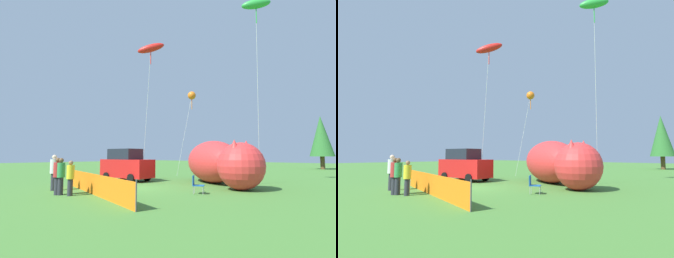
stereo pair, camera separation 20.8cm
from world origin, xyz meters
The scene contains 13 objects.
ground_plane centered at (0.00, 0.00, 0.00)m, with size 120.00×120.00×0.00m, color #477F33.
parked_car centered at (-3.63, 2.53, 1.12)m, with size 4.27×2.22×2.33m.
folding_chair centered at (4.15, 0.91, 0.50)m, with size 0.73×0.73×0.88m.
inflatable_cat centered at (2.40, 5.36, 1.31)m, with size 8.16×6.48×2.84m.
safety_fence centered at (0.98, -2.71, 0.48)m, with size 8.57×1.99×1.06m.
spectator_in_blue_shirt centered at (0.35, -3.63, 0.88)m, with size 0.35×0.35×1.61m.
spectator_in_black_shirt centered at (-2.00, -3.43, 1.03)m, with size 0.41×0.41×1.88m.
spectator_in_yellow_shirt centered at (-0.35, -3.94, 0.95)m, with size 0.38×0.38×1.74m.
spectator_in_white_shirt centered at (-0.20, -3.84, 0.94)m, with size 0.38×0.38×1.73m.
kite_red_lizard centered at (-2.72, 4.04, 10.23)m, with size 2.15×1.86×10.89m.
kite_orange_flower centered at (-3.01, 9.45, 7.37)m, with size 1.36×1.44×7.79m.
kite_green_fish centered at (4.90, 6.46, 11.70)m, with size 1.96×1.61×12.19m.
horizon_tree_west centered at (2.41, 30.15, 4.39)m, with size 3.00×3.00×7.15m.
Camera 1 is at (12.14, -9.25, 1.86)m, focal length 28.00 mm.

